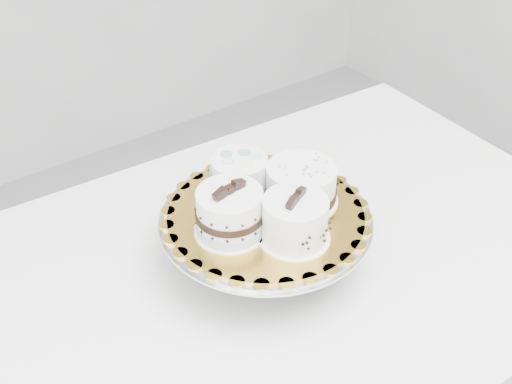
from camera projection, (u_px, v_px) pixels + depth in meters
table at (283, 284)px, 1.20m from camera, size 1.24×0.86×0.75m
cake_stand at (266, 229)px, 1.11m from camera, size 0.36×0.36×0.10m
cake_board at (266, 214)px, 1.09m from camera, size 0.36×0.36×0.00m
cake_swirl at (295, 221)px, 1.01m from camera, size 0.14×0.14×0.09m
cake_banded at (230, 214)px, 1.03m from camera, size 0.12×0.12×0.10m
cake_dots at (240, 176)px, 1.11m from camera, size 0.12×0.12×0.07m
cake_ribbon at (301, 185)px, 1.10m from camera, size 0.15×0.14×0.07m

